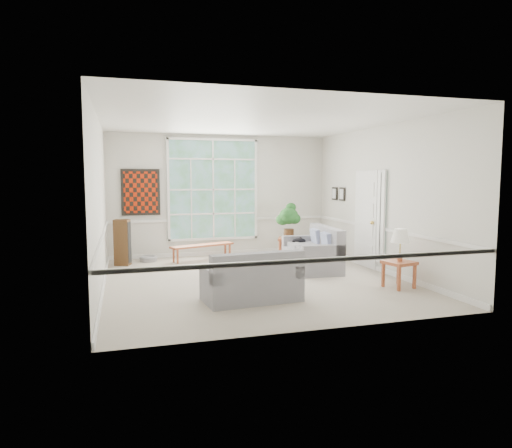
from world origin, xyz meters
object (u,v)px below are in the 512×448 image
(coffee_table, at_px, (239,267))
(side_table, at_px, (399,274))
(loveseat_front, at_px, (251,275))
(end_table, at_px, (288,248))
(loveseat_right, at_px, (311,248))

(coffee_table, bearing_deg, side_table, -34.14)
(loveseat_front, height_order, end_table, loveseat_front)
(loveseat_right, relative_size, end_table, 3.46)
(coffee_table, bearing_deg, loveseat_right, 8.54)
(side_table, bearing_deg, end_table, 103.09)
(loveseat_front, height_order, side_table, loveseat_front)
(loveseat_front, distance_m, coffee_table, 1.81)
(end_table, height_order, side_table, end_table)
(side_table, bearing_deg, coffee_table, 145.68)
(coffee_table, height_order, end_table, end_table)
(loveseat_front, relative_size, coffee_table, 1.56)
(loveseat_front, bearing_deg, loveseat_right, 41.57)
(loveseat_front, height_order, coffee_table, loveseat_front)
(loveseat_front, distance_m, side_table, 2.74)
(loveseat_right, distance_m, coffee_table, 1.70)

